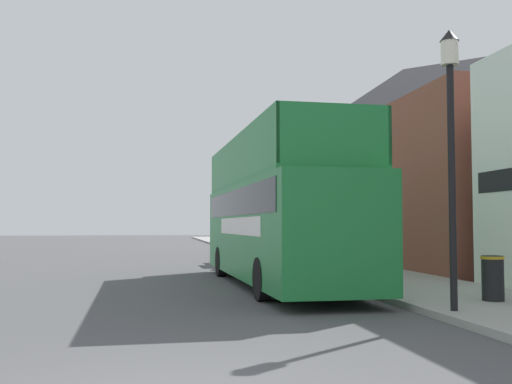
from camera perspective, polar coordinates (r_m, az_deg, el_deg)
The scene contains 8 objects.
ground_plane at distance 26.54m, azimuth -9.65°, elevation -6.75°, with size 144.00×144.00×0.00m, color #4C4C4F.
sidewalk at distance 24.51m, azimuth 6.34°, elevation -6.92°, with size 3.57×108.00×0.14m.
brick_terrace_rear at distance 28.78m, azimuth 13.97°, elevation 2.57°, with size 6.00×20.54×9.01m.
tour_bus at distance 16.83m, azimuth 1.90°, elevation -2.71°, with size 2.72×10.89×4.12m.
parked_car_ahead_of_bus at distance 25.41m, azimuth -1.02°, elevation -5.43°, with size 1.91×4.04×1.44m.
lamp_post_nearest at distance 11.65m, azimuth 18.06°, elevation 6.78°, with size 0.35×0.35×5.17m.
lamp_post_second at distance 18.31m, azimuth 7.72°, elevation 2.84°, with size 0.35×0.35×5.04m.
litter_bin at distance 13.28m, azimuth 21.62°, elevation -7.51°, with size 0.48×0.48×0.92m.
Camera 1 is at (-0.11, -5.49, 1.69)m, focal length 42.00 mm.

